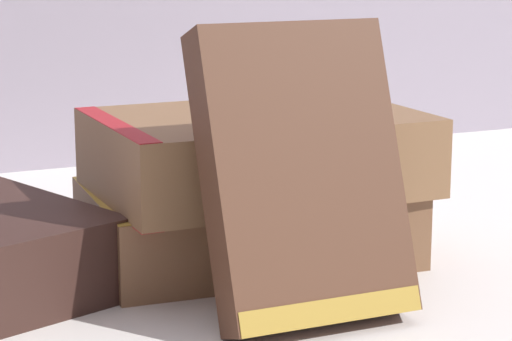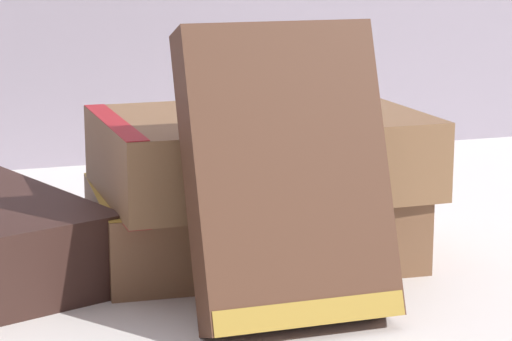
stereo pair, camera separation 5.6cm
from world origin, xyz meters
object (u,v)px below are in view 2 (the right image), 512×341
at_px(book_flat_bottom, 241,223).
at_px(reading_glasses, 142,207).
at_px(pocket_watch, 319,110).
at_px(book_flat_top, 252,153).
at_px(book_leaning_front, 288,185).

bearing_deg(book_flat_bottom, reading_glasses, 106.71).
distance_m(book_flat_bottom, reading_glasses, 0.13).
distance_m(pocket_watch, reading_glasses, 0.19).
height_order(book_flat_bottom, pocket_watch, pocket_watch).
height_order(book_flat_top, reading_glasses, book_flat_top).
distance_m(book_flat_bottom, pocket_watch, 0.08).
bearing_deg(book_flat_top, book_flat_bottom, 108.87).
bearing_deg(reading_glasses, pocket_watch, -51.32).
bearing_deg(book_flat_top, reading_glasses, 103.36).
bearing_deg(book_flat_bottom, book_flat_top, -67.35).
bearing_deg(book_flat_bottom, book_leaning_front, -91.57).
relative_size(book_leaning_front, reading_glasses, 1.45).
bearing_deg(reading_glasses, book_leaning_front, -69.77).
height_order(book_flat_top, book_leaning_front, book_leaning_front).
xyz_separation_m(book_leaning_front, reading_glasses, (-0.02, 0.23, -0.07)).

